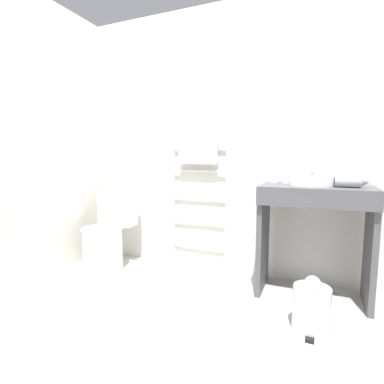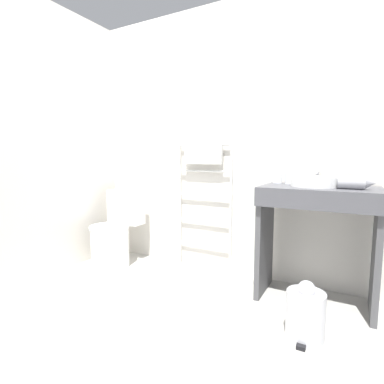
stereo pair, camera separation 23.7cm
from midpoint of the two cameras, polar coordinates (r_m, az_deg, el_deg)
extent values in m
plane|color=#B2AFA8|center=(2.01, -11.82, -26.01)|extent=(12.00, 12.00, 0.00)
cube|color=silver|center=(2.85, 2.83, 9.46)|extent=(2.89, 0.12, 2.43)
cube|color=silver|center=(3.10, -27.22, 8.51)|extent=(0.12, 1.86, 2.43)
cylinder|color=white|center=(3.07, -18.79, -10.42)|extent=(0.37, 0.37, 0.39)
cylinder|color=white|center=(3.01, -18.94, -6.70)|extent=(0.38, 0.38, 0.02)
cube|color=white|center=(3.16, -16.09, -2.98)|extent=(0.38, 0.16, 0.35)
cylinder|color=silver|center=(3.14, -16.20, 0.24)|extent=(0.05, 0.05, 0.01)
cylinder|color=silver|center=(2.98, -5.77, -2.20)|extent=(0.02, 0.02, 1.24)
cylinder|color=silver|center=(2.77, 4.16, -2.89)|extent=(0.02, 0.02, 1.24)
cylinder|color=silver|center=(2.95, -0.97, -10.13)|extent=(0.54, 0.02, 0.02)
cylinder|color=silver|center=(2.89, -0.98, -5.56)|extent=(0.54, 0.02, 0.02)
cylinder|color=silver|center=(2.85, -0.99, -0.82)|extent=(0.54, 0.02, 0.02)
cylinder|color=silver|center=(2.83, -1.00, 4.02)|extent=(0.54, 0.02, 0.02)
cylinder|color=silver|center=(2.83, -1.01, 8.90)|extent=(0.54, 0.02, 0.02)
cube|color=silver|center=(2.80, -1.25, 7.24)|extent=(0.38, 0.04, 0.18)
cube|color=#4C4C51|center=(2.38, 19.96, 0.70)|extent=(0.80, 0.48, 0.03)
cube|color=#4C4C51|center=(2.16, 19.56, -1.67)|extent=(0.80, 0.02, 0.10)
cube|color=#4C4C4F|center=(2.51, 10.74, -8.77)|extent=(0.04, 0.41, 0.83)
cube|color=#4C4C4F|center=(2.47, 28.52, -9.74)|extent=(0.04, 0.41, 0.83)
cylinder|color=white|center=(2.40, 19.20, 2.09)|extent=(0.33, 0.33, 0.07)
cylinder|color=silver|center=(2.40, 19.23, 2.87)|extent=(0.27, 0.27, 0.01)
cylinder|color=silver|center=(2.58, 19.50, 2.81)|extent=(0.02, 0.02, 0.11)
cylinder|color=silver|center=(2.54, 19.47, 3.75)|extent=(0.02, 0.09, 0.02)
cylinder|color=white|center=(2.57, 12.79, 2.70)|extent=(0.07, 0.07, 0.08)
cylinder|color=white|center=(2.53, 14.92, 2.60)|extent=(0.07, 0.07, 0.09)
cylinder|color=#B7B7BC|center=(2.32, 24.99, 1.87)|extent=(0.16, 0.09, 0.09)
cone|color=#9C9CA0|center=(2.33, 27.71, 1.74)|extent=(0.06, 0.08, 0.08)
cube|color=#B7B7BC|center=(2.42, 24.06, 2.09)|extent=(0.05, 0.11, 0.06)
cylinder|color=silver|center=(2.08, 18.61, -20.44)|extent=(0.22, 0.22, 0.28)
sphere|color=silver|center=(2.01, 18.80, -16.32)|extent=(0.10, 0.10, 0.10)
cube|color=black|center=(2.03, 18.14, -25.33)|extent=(0.05, 0.04, 0.02)
camera|label=1|loc=(0.12, -92.86, -0.34)|focal=28.00mm
camera|label=2|loc=(0.12, 87.14, 0.34)|focal=28.00mm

